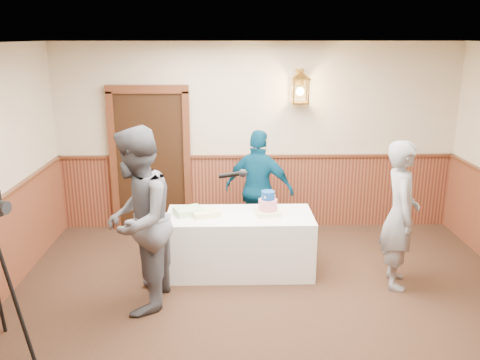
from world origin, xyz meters
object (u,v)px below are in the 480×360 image
(tiered_cake, at_px, (268,205))
(interviewer, at_px, (137,221))
(display_table, at_px, (240,243))
(sheet_cake_green, at_px, (188,211))
(sheet_cake_yellow, at_px, (205,213))
(assistant_p, at_px, (259,189))
(baker, at_px, (400,215))

(tiered_cake, height_order, interviewer, interviewer)
(display_table, distance_m, sheet_cake_green, 0.75)
(sheet_cake_green, height_order, interviewer, interviewer)
(interviewer, bearing_deg, tiered_cake, 126.22)
(sheet_cake_yellow, bearing_deg, sheet_cake_green, 162.49)
(display_table, distance_m, sheet_cake_yellow, 0.59)
(sheet_cake_green, xyz_separation_m, interviewer, (-0.47, -0.89, 0.21))
(display_table, bearing_deg, sheet_cake_green, 176.81)
(display_table, relative_size, sheet_cake_green, 5.46)
(interviewer, height_order, assistant_p, interviewer)
(sheet_cake_yellow, bearing_deg, baker, -9.17)
(sheet_cake_green, relative_size, baker, 0.19)
(tiered_cake, bearing_deg, baker, -14.99)
(sheet_cake_yellow, xyz_separation_m, assistant_p, (0.71, 0.83, 0.05))
(display_table, height_order, sheet_cake_yellow, sheet_cake_yellow)
(sheet_cake_yellow, xyz_separation_m, interviewer, (-0.68, -0.82, 0.22))
(sheet_cake_yellow, relative_size, assistant_p, 0.19)
(interviewer, relative_size, assistant_p, 1.20)
(sheet_cake_green, relative_size, assistant_p, 0.20)
(baker, bearing_deg, tiered_cake, 84.35)
(display_table, xyz_separation_m, assistant_p, (0.29, 0.80, 0.45))
(sheet_cake_green, bearing_deg, assistant_p, 39.88)
(tiered_cake, relative_size, baker, 0.18)
(tiered_cake, relative_size, assistant_p, 0.19)
(display_table, xyz_separation_m, sheet_cake_yellow, (-0.42, -0.03, 0.41))
(display_table, xyz_separation_m, tiered_cake, (0.35, 0.00, 0.49))
(tiered_cake, distance_m, sheet_cake_yellow, 0.77)
(sheet_cake_green, distance_m, interviewer, 1.03)
(sheet_cake_yellow, relative_size, baker, 0.18)
(tiered_cake, bearing_deg, sheet_cake_green, 178.22)
(display_table, bearing_deg, interviewer, -142.03)
(display_table, height_order, interviewer, interviewer)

